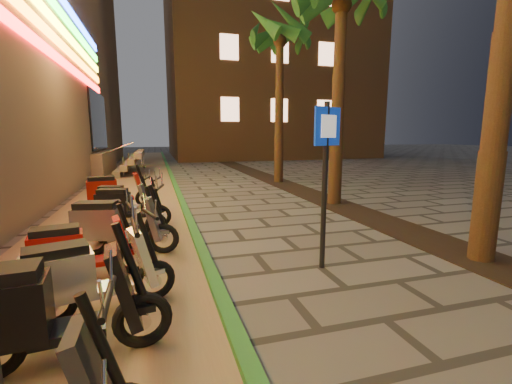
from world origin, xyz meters
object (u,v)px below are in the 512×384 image
object	(u,v)px
pedestrian_sign	(326,163)
scooter_10	(125,206)
scooter_5	(36,311)
scooter_8	(113,225)
scooter_12	(113,191)
scooter_11	(121,200)
scooter_6	(85,276)
scooter_7	(77,251)
scooter_9	(119,218)

from	to	relation	value
pedestrian_sign	scooter_10	distance (m)	4.86
scooter_5	scooter_10	size ratio (longest dim) A/B	1.13
scooter_5	scooter_8	world-z (taller)	scooter_5
scooter_12	scooter_8	bearing A→B (deg)	-92.42
pedestrian_sign	scooter_5	world-z (taller)	pedestrian_sign
pedestrian_sign	scooter_11	bearing A→B (deg)	103.21
scooter_5	scooter_11	distance (m)	5.98
scooter_6	scooter_7	bearing A→B (deg)	88.16
scooter_8	scooter_9	xyz separation A→B (m)	(0.00, 0.86, -0.08)
scooter_7	scooter_12	xyz separation A→B (m)	(-0.05, 4.96, 0.07)
scooter_9	scooter_12	distance (m)	3.04
scooter_7	scooter_5	bearing A→B (deg)	-98.79
scooter_5	scooter_11	bearing A→B (deg)	81.96
scooter_9	scooter_7	bearing A→B (deg)	-113.00
scooter_6	scooter_7	size ratio (longest dim) A/B	1.05
scooter_5	scooter_7	size ratio (longest dim) A/B	1.17
scooter_5	scooter_12	xyz separation A→B (m)	(-0.11, 6.89, -0.02)
scooter_8	scooter_9	distance (m)	0.86
scooter_7	scooter_9	world-z (taller)	scooter_7
scooter_5	pedestrian_sign	bearing A→B (deg)	16.09
scooter_6	scooter_11	size ratio (longest dim) A/B	1.11
scooter_6	scooter_8	distance (m)	2.16
pedestrian_sign	scooter_5	distance (m)	3.99
scooter_6	scooter_12	world-z (taller)	scooter_12
pedestrian_sign	scooter_7	xyz separation A→B (m)	(-3.61, 0.45, -1.19)
scooter_9	scooter_11	xyz separation A→B (m)	(-0.14, 2.09, -0.00)
scooter_6	scooter_8	world-z (taller)	scooter_8
scooter_9	scooter_5	bearing A→B (deg)	-106.86
pedestrian_sign	scooter_6	xyz separation A→B (m)	(-3.32, -0.60, -1.16)
scooter_5	scooter_12	bearing A→B (deg)	84.51
scooter_6	pedestrian_sign	bearing A→B (deg)	-6.73
pedestrian_sign	scooter_7	size ratio (longest dim) A/B	1.63
scooter_12	scooter_9	bearing A→B (deg)	-90.60
scooter_11	scooter_8	bearing A→B (deg)	-75.21
scooter_8	scooter_11	world-z (taller)	scooter_8
scooter_6	scooter_12	bearing A→B (deg)	76.20
scooter_11	scooter_12	bearing A→B (deg)	119.19
pedestrian_sign	scooter_12	size ratio (longest dim) A/B	1.43
scooter_7	scooter_12	bearing A→B (deg)	80.04
scooter_7	scooter_12	world-z (taller)	scooter_12
scooter_7	scooter_12	distance (m)	4.97
scooter_6	scooter_10	distance (m)	4.06
scooter_5	scooter_10	distance (m)	4.94
scooter_8	scooter_5	bearing A→B (deg)	-84.83
scooter_7	scooter_9	distance (m)	1.99
scooter_6	scooter_9	bearing A→B (deg)	71.39
scooter_6	scooter_7	distance (m)	1.10
pedestrian_sign	scooter_5	xyz separation A→B (m)	(-3.55, -1.47, -1.10)
scooter_9	scooter_12	bearing A→B (deg)	85.73
scooter_12	pedestrian_sign	bearing A→B (deg)	-64.60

